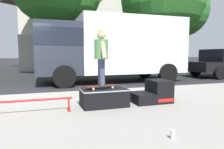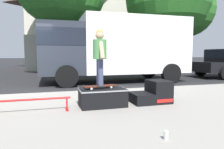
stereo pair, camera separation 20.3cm
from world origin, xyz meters
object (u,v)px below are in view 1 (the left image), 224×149
grind_rail (33,102)px  soda_can (173,134)px  skate_box (104,97)px  box_truck (111,46)px  skateboard (101,86)px  street_tree_main (167,1)px  kicker_ramp (154,93)px  skater_kid (101,53)px

grind_rail → soda_can: grind_rail is taller
skate_box → soda_can: size_ratio=8.50×
box_truck → skate_box: bearing=-109.8°
skate_box → soda_can: bearing=-79.0°
skateboard → street_tree_main: 12.51m
kicker_ramp → skater_kid: skater_kid is taller
kicker_ramp → soda_can: kicker_ramp is taller
skateboard → street_tree_main: (7.40, 8.97, 4.62)m
skateboard → skater_kid: (-0.00, 0.00, 0.78)m
grind_rail → street_tree_main: (8.90, 9.14, 4.86)m
skater_kid → street_tree_main: bearing=50.5°
skate_box → grind_rail: size_ratio=0.67×
skateboard → street_tree_main: size_ratio=0.10×
grind_rail → skateboard: bearing=6.4°
kicker_ramp → street_tree_main: (6.04, 9.01, 4.85)m
box_truck → street_tree_main: size_ratio=0.82×
skate_box → soda_can: skate_box is taller
soda_can → street_tree_main: (6.94, 11.16, 5.02)m
box_truck → street_tree_main: street_tree_main is taller
skate_box → box_truck: (1.76, 4.89, 1.36)m
skateboard → soda_can: size_ratio=6.38×
skateboard → soda_can: skateboard is taller
soda_can → box_truck: size_ratio=0.02×
skateboard → kicker_ramp: bearing=-1.7°
skateboard → box_truck: size_ratio=0.12×
skate_box → skater_kid: skater_kid is taller
skate_box → kicker_ramp: size_ratio=1.13×
street_tree_main → kicker_ramp: bearing=-123.8°
kicker_ramp → grind_rail: 2.86m
skateboard → box_truck: box_truck is taller
skate_box → box_truck: size_ratio=0.16×
kicker_ramp → skater_kid: (-1.36, 0.04, 1.01)m
skate_box → skateboard: skateboard is taller
skater_kid → box_truck: (1.81, 4.85, 0.34)m
skater_kid → kicker_ramp: bearing=-1.7°
grind_rail → soda_can: 2.82m
skate_box → box_truck: box_truck is taller
street_tree_main → skate_box: bearing=-129.2°
box_truck → skater_kid: bearing=-110.5°
kicker_ramp → street_tree_main: 11.88m
skater_kid → soda_can: 2.52m
skateboard → box_truck: (1.81, 4.85, 1.12)m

